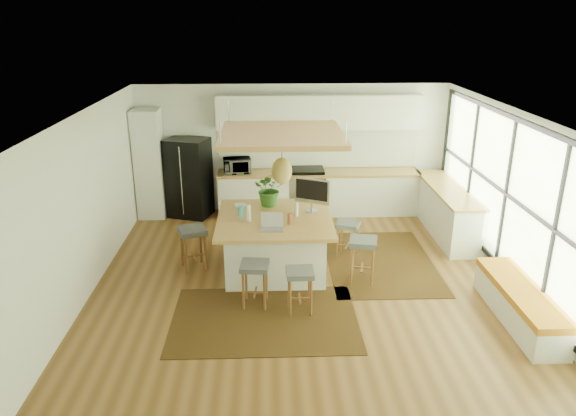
{
  "coord_description": "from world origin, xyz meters",
  "views": [
    {
      "loc": [
        -0.51,
        -7.57,
        4.04
      ],
      "look_at": [
        -0.2,
        0.5,
        1.1
      ],
      "focal_mm": 33.33,
      "sensor_mm": 36.0,
      "label": 1
    }
  ],
  "objects_px": {
    "microwave": "(237,164)",
    "stool_near_left": "(255,283)",
    "fridge": "(189,173)",
    "stool_right_back": "(348,238)",
    "stool_left_side": "(193,249)",
    "island_plant": "(270,192)",
    "monitor": "(312,197)",
    "island": "(275,244)",
    "laptop": "(272,222)",
    "stool_near_right": "(300,289)",
    "stool_right_front": "(362,260)"
  },
  "relations": [
    {
      "from": "island",
      "to": "stool_left_side",
      "type": "height_order",
      "value": "island"
    },
    {
      "from": "stool_near_right",
      "to": "monitor",
      "type": "height_order",
      "value": "monitor"
    },
    {
      "from": "stool_left_side",
      "to": "island_plant",
      "type": "bearing_deg",
      "value": 20.78
    },
    {
      "from": "stool_right_back",
      "to": "stool_left_side",
      "type": "height_order",
      "value": "stool_left_side"
    },
    {
      "from": "fridge",
      "to": "island_plant",
      "type": "relative_size",
      "value": 2.74
    },
    {
      "from": "island",
      "to": "stool_near_left",
      "type": "xyz_separation_m",
      "value": [
        -0.31,
        -1.16,
        -0.11
      ]
    },
    {
      "from": "laptop",
      "to": "stool_near_left",
      "type": "bearing_deg",
      "value": -108.97
    },
    {
      "from": "monitor",
      "to": "stool_near_right",
      "type": "bearing_deg",
      "value": -73.99
    },
    {
      "from": "stool_left_side",
      "to": "island",
      "type": "bearing_deg",
      "value": -4.09
    },
    {
      "from": "fridge",
      "to": "monitor",
      "type": "xyz_separation_m",
      "value": [
        2.37,
        -2.37,
        0.26
      ]
    },
    {
      "from": "stool_right_front",
      "to": "stool_right_back",
      "type": "height_order",
      "value": "stool_right_front"
    },
    {
      "from": "monitor",
      "to": "stool_left_side",
      "type": "bearing_deg",
      "value": -148.95
    },
    {
      "from": "stool_right_back",
      "to": "island_plant",
      "type": "bearing_deg",
      "value": 174.63
    },
    {
      "from": "microwave",
      "to": "island_plant",
      "type": "xyz_separation_m",
      "value": [
        0.67,
        -2.06,
        0.05
      ]
    },
    {
      "from": "stool_right_back",
      "to": "monitor",
      "type": "height_order",
      "value": "monitor"
    },
    {
      "from": "stool_left_side",
      "to": "island_plant",
      "type": "xyz_separation_m",
      "value": [
        1.29,
        0.49,
        0.81
      ]
    },
    {
      "from": "stool_near_left",
      "to": "stool_right_front",
      "type": "height_order",
      "value": "stool_right_front"
    },
    {
      "from": "stool_near_right",
      "to": "microwave",
      "type": "xyz_separation_m",
      "value": [
        -1.07,
        4.0,
        0.76
      ]
    },
    {
      "from": "stool_near_right",
      "to": "laptop",
      "type": "xyz_separation_m",
      "value": [
        -0.39,
        0.84,
        0.7
      ]
    },
    {
      "from": "laptop",
      "to": "stool_near_right",
      "type": "bearing_deg",
      "value": -62.56
    },
    {
      "from": "stool_near_right",
      "to": "monitor",
      "type": "relative_size",
      "value": 1.05
    },
    {
      "from": "fridge",
      "to": "island_plant",
      "type": "bearing_deg",
      "value": -32.28
    },
    {
      "from": "fridge",
      "to": "stool_right_back",
      "type": "relative_size",
      "value": 2.57
    },
    {
      "from": "stool_near_left",
      "to": "monitor",
      "type": "relative_size",
      "value": 1.09
    },
    {
      "from": "stool_near_right",
      "to": "stool_right_front",
      "type": "xyz_separation_m",
      "value": [
        1.05,
        0.9,
        0.0
      ]
    },
    {
      "from": "microwave",
      "to": "stool_right_back",
      "type": "bearing_deg",
      "value": -54.43
    },
    {
      "from": "stool_near_right",
      "to": "island_plant",
      "type": "distance_m",
      "value": 2.14
    },
    {
      "from": "island",
      "to": "stool_left_side",
      "type": "xyz_separation_m",
      "value": [
        -1.36,
        0.1,
        -0.11
      ]
    },
    {
      "from": "stool_near_left",
      "to": "stool_left_side",
      "type": "bearing_deg",
      "value": 129.9
    },
    {
      "from": "island",
      "to": "stool_left_side",
      "type": "bearing_deg",
      "value": 175.91
    },
    {
      "from": "fridge",
      "to": "island_plant",
      "type": "distance_m",
      "value": 2.67
    },
    {
      "from": "laptop",
      "to": "monitor",
      "type": "distance_m",
      "value": 1.05
    },
    {
      "from": "stool_right_front",
      "to": "microwave",
      "type": "relative_size",
      "value": 1.29
    },
    {
      "from": "fridge",
      "to": "laptop",
      "type": "relative_size",
      "value": 4.54
    },
    {
      "from": "stool_left_side",
      "to": "stool_right_back",
      "type": "bearing_deg",
      "value": 7.85
    },
    {
      "from": "stool_left_side",
      "to": "island_plant",
      "type": "height_order",
      "value": "island_plant"
    },
    {
      "from": "stool_right_front",
      "to": "monitor",
      "type": "height_order",
      "value": "monitor"
    },
    {
      "from": "stool_right_front",
      "to": "microwave",
      "type": "xyz_separation_m",
      "value": [
        -2.12,
        3.1,
        0.76
      ]
    },
    {
      "from": "fridge",
      "to": "island",
      "type": "height_order",
      "value": "fridge"
    },
    {
      "from": "stool_near_right",
      "to": "stool_left_side",
      "type": "xyz_separation_m",
      "value": [
        -1.7,
        1.45,
        0.0
      ]
    },
    {
      "from": "laptop",
      "to": "microwave",
      "type": "relative_size",
      "value": 0.65
    },
    {
      "from": "stool_near_right",
      "to": "stool_right_back",
      "type": "relative_size",
      "value": 1.01
    },
    {
      "from": "microwave",
      "to": "stool_right_front",
      "type": "bearing_deg",
      "value": -62.77
    },
    {
      "from": "island_plant",
      "to": "stool_near_right",
      "type": "bearing_deg",
      "value": -78.29
    },
    {
      "from": "microwave",
      "to": "fridge",
      "type": "bearing_deg",
      "value": 172.91
    },
    {
      "from": "microwave",
      "to": "stool_near_left",
      "type": "bearing_deg",
      "value": -90.71
    },
    {
      "from": "stool_near_left",
      "to": "monitor",
      "type": "bearing_deg",
      "value": 56.95
    },
    {
      "from": "stool_near_right",
      "to": "stool_right_front",
      "type": "relative_size",
      "value": 0.9
    },
    {
      "from": "laptop",
      "to": "island",
      "type": "bearing_deg",
      "value": 87.01
    },
    {
      "from": "stool_left_side",
      "to": "fridge",
      "type": "bearing_deg",
      "value": 98.71
    }
  ]
}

